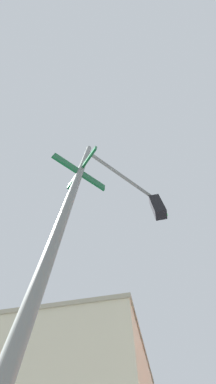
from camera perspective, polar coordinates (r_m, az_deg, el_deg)
traffic_signal_near at (r=3.56m, az=5.04°, el=-2.73°), size 2.07×2.33×5.86m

